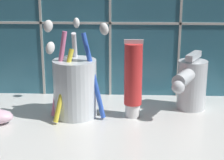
{
  "coord_description": "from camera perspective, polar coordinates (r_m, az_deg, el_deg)",
  "views": [
    {
      "loc": [
        5.29,
        -65.07,
        29.48
      ],
      "look_at": [
        2.51,
        1.07,
        9.77
      ],
      "focal_mm": 60.0,
      "sensor_mm": 36.0,
      "label": 1
    }
  ],
  "objects": [
    {
      "name": "sink_counter",
      "position": [
        0.71,
        -2.07,
        -7.0
      ],
      "size": [
        60.22,
        32.0,
        2.0
      ],
      "primitive_type": "cube",
      "color": "silver",
      "rests_on": "ground"
    },
    {
      "name": "toothbrush_cup",
      "position": [
        0.72,
        -5.68,
        -0.96
      ],
      "size": [
        12.54,
        15.18,
        18.87
      ],
      "color": "silver",
      "rests_on": "sink_counter"
    },
    {
      "name": "sink_faucet",
      "position": [
        0.76,
        11.89,
        -0.47
      ],
      "size": [
        7.94,
        11.68,
        11.57
      ],
      "rotation": [
        0.0,
        0.0,
        -2.04
      ],
      "color": "silver",
      "rests_on": "sink_counter"
    },
    {
      "name": "toothpaste_tube",
      "position": [
        0.71,
        3.24,
        0.13
      ],
      "size": [
        3.57,
        3.4,
        15.1
      ],
      "color": "white",
      "rests_on": "sink_counter"
    }
  ]
}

